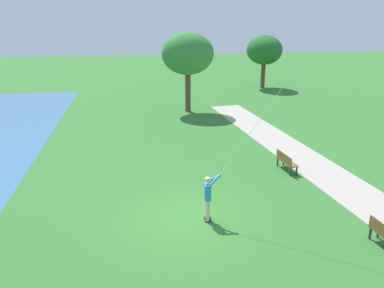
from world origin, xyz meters
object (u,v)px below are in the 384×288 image
Objects in this scene: person_kite_flyer at (208,194)px; tree_treeline_left at (264,50)px; tree_lakeside_near at (188,54)px; park_bench_far_walkway at (286,160)px.

tree_treeline_left is (10.54, 26.05, 2.70)m from person_kite_flyer.
tree_lakeside_near is at bearing 84.63° from person_kite_flyer.
tree_treeline_left reaches higher than person_kite_flyer.
person_kite_flyer is at bearing -137.50° from park_bench_far_walkway.
person_kite_flyer is 0.31× the size of tree_lakeside_near.
person_kite_flyer is 1.19× the size of park_bench_far_walkway.
park_bench_far_walkway is 0.26× the size of tree_lakeside_near.
park_bench_far_walkway is (4.63, 4.24, -0.54)m from person_kite_flyer.
person_kite_flyer is at bearing -112.03° from tree_treeline_left.
tree_treeline_left is 0.88× the size of tree_lakeside_near.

